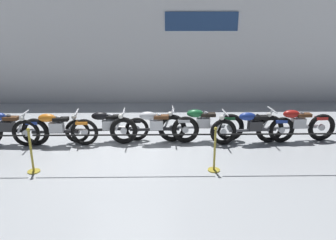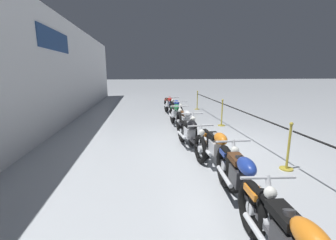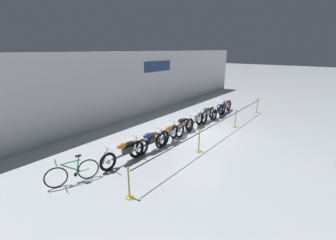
{
  "view_description": "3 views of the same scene",
  "coord_description": "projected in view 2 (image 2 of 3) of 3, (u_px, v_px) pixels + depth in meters",
  "views": [
    {
      "loc": [
        0.93,
        -7.87,
        3.39
      ],
      "look_at": [
        1.08,
        1.23,
        0.47
      ],
      "focal_mm": 35.0,
      "sensor_mm": 36.0,
      "label": 1
    },
    {
      "loc": [
        -6.25,
        1.98,
        2.08
      ],
      "look_at": [
        0.01,
        1.26,
        0.73
      ],
      "focal_mm": 24.0,
      "sensor_mm": 36.0,
      "label": 2
    },
    {
      "loc": [
        -9.99,
        -5.62,
        4.34
      ],
      "look_at": [
        -1.18,
        1.26,
        0.79
      ],
      "focal_mm": 24.0,
      "sensor_mm": 36.0,
      "label": 3
    }
  ],
  "objects": [
    {
      "name": "stanchion_far_left",
      "position": [
        276.0,
        130.0,
        5.25
      ],
      "size": [
        12.27,
        0.28,
        1.05
      ],
      "color": "gold",
      "rests_on": "ground"
    },
    {
      "name": "motorcycle_blue_6",
      "position": [
        176.0,
        110.0,
        9.85
      ],
      "size": [
        2.38,
        0.62,
        0.94
      ],
      "color": "black",
      "rests_on": "ground"
    },
    {
      "name": "motorcycle_green_5",
      "position": [
        176.0,
        115.0,
        8.48
      ],
      "size": [
        2.41,
        0.62,
        0.97
      ],
      "color": "black",
      "rests_on": "ground"
    },
    {
      "name": "motorcycle_orange_2",
      "position": [
        217.0,
        151.0,
        4.65
      ],
      "size": [
        2.3,
        0.62,
        0.95
      ],
      "color": "black",
      "rests_on": "ground"
    },
    {
      "name": "motorcycle_black_3",
      "position": [
        190.0,
        135.0,
        5.94
      ],
      "size": [
        2.31,
        0.62,
        0.91
      ],
      "color": "black",
      "rests_on": "ground"
    },
    {
      "name": "stanchion_far_right",
      "position": [
        197.0,
        103.0,
        12.7
      ],
      "size": [
        0.28,
        0.28,
        1.05
      ],
      "color": "gold",
      "rests_on": "ground"
    },
    {
      "name": "back_wall",
      "position": [
        18.0,
        71.0,
        5.72
      ],
      "size": [
        28.0,
        0.29,
        4.2
      ],
      "color": "white",
      "rests_on": "ground"
    },
    {
      "name": "motorcycle_silver_4",
      "position": [
        186.0,
        123.0,
        7.24
      ],
      "size": [
        2.46,
        0.62,
        0.96
      ],
      "color": "black",
      "rests_on": "ground"
    },
    {
      "name": "motorcycle_red_7",
      "position": [
        169.0,
        105.0,
        11.04
      ],
      "size": [
        2.28,
        0.62,
        0.97
      ],
      "color": "black",
      "rests_on": "ground"
    },
    {
      "name": "motorcycle_blue_1",
      "position": [
        240.0,
        182.0,
        3.34
      ],
      "size": [
        2.37,
        0.62,
        0.96
      ],
      "color": "black",
      "rests_on": "ground"
    },
    {
      "name": "ground_plane",
      "position": [
        210.0,
        143.0,
        6.72
      ],
      "size": [
        120.0,
        120.0,
        0.0
      ],
      "primitive_type": "plane",
      "color": "#B2B7BC"
    },
    {
      "name": "stanchion_mid_left",
      "position": [
        288.0,
        154.0,
        4.82
      ],
      "size": [
        0.28,
        0.28,
        1.05
      ],
      "color": "gold",
      "rests_on": "ground"
    },
    {
      "name": "stanchion_mid_right",
      "position": [
        222.0,
        117.0,
        8.81
      ],
      "size": [
        0.28,
        0.28,
        1.05
      ],
      "color": "gold",
      "rests_on": "ground"
    }
  ]
}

